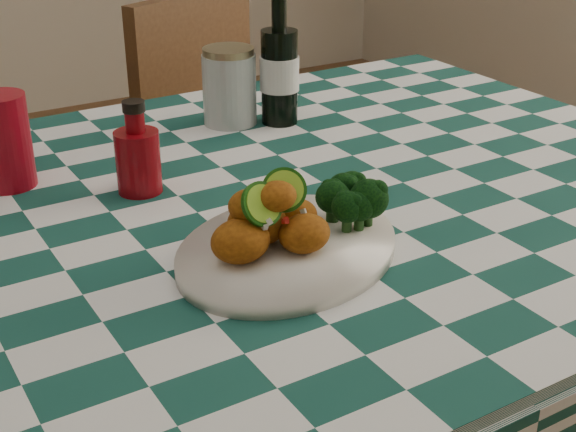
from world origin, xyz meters
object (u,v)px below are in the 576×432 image
plate (288,250)px  ketchup_bottle (137,147)px  wooden_chair_right (254,183)px  beer_bottle (279,58)px  red_tumbler (3,141)px  mason_jar (229,86)px  fried_chicken_pile (273,215)px

plate → ketchup_bottle: size_ratio=2.29×
wooden_chair_right → beer_bottle: bearing=-136.2°
red_tumbler → mason_jar: bearing=11.2°
ketchup_bottle → fried_chicken_pile: bearing=-77.9°
plate → fried_chicken_pile: (-0.02, 0.00, 0.05)m
wooden_chair_right → red_tumbler: bearing=-167.0°
ketchup_bottle → wooden_chair_right: size_ratio=0.15×
plate → mason_jar: (0.17, 0.48, 0.06)m
mason_jar → wooden_chair_right: bearing=56.8°
fried_chicken_pile → ketchup_bottle: size_ratio=0.99×
fried_chicken_pile → mason_jar: mason_jar is taller
red_tumbler → mason_jar: size_ratio=1.02×
plate → beer_bottle: size_ratio=1.33×
plate → wooden_chair_right: (0.45, 0.90, -0.34)m
mason_jar → wooden_chair_right: size_ratio=0.15×
fried_chicken_pile → mason_jar: size_ratio=0.99×
plate → mason_jar: mason_jar is taller
plate → fried_chicken_pile: fried_chicken_pile is taller
fried_chicken_pile → red_tumbler: size_ratio=0.98×
beer_bottle → wooden_chair_right: (0.20, 0.46, -0.45)m
beer_bottle → wooden_chair_right: 0.67m
fried_chicken_pile → beer_bottle: bearing=58.5°
fried_chicken_pile → beer_bottle: 0.52m
fried_chicken_pile → beer_bottle: beer_bottle is taller
red_tumbler → wooden_chair_right: red_tumbler is taller
plate → mason_jar: bearing=70.4°
red_tumbler → wooden_chair_right: size_ratio=0.15×
fried_chicken_pile → wooden_chair_right: (0.47, 0.90, -0.39)m
plate → red_tumbler: bearing=120.6°
ketchup_bottle → plate: bearing=-74.0°
plate → red_tumbler: (-0.24, 0.40, 0.06)m
plate → fried_chicken_pile: size_ratio=2.31×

